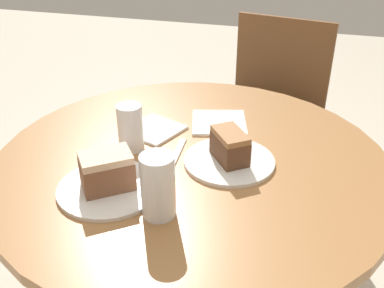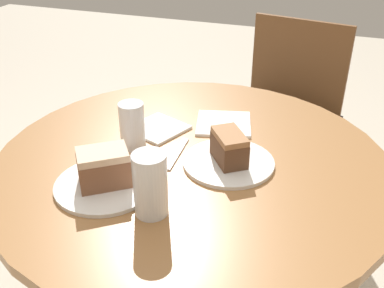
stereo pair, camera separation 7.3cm
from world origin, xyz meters
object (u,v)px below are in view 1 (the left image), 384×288
Objects in this scene: chair at (269,111)px; glass_water at (158,190)px; plate_far at (109,188)px; cake_slice_far at (107,171)px; glass_lemonade at (130,130)px; plate_near at (229,161)px; cake_slice_near at (230,146)px.

glass_water reaches higher than chair.
cake_slice_far is (-0.00, -0.00, 0.05)m from plate_far.
glass_lemonade is (-0.02, 0.19, 0.05)m from plate_far.
glass_lemonade is (-0.27, 0.00, 0.05)m from plate_near.
chair is 5.92× the size of glass_water.
plate_near is 0.04m from cake_slice_near.
glass_lemonade is at bearing 95.97° from plate_far.
cake_slice_near is 0.27m from glass_lemonade.
chair is 1.17m from plate_far.
cake_slice_near reaches higher than plate_near.
plate_near is 0.97× the size of plate_far.
plate_near is at bearing -0.05° from glass_lemonade.
plate_near is 1.61× the size of glass_water.
chair reaches higher than cake_slice_near.
cake_slice_near is at bearing 37.67° from cake_slice_far.
plate_near is at bearing 37.67° from cake_slice_far.
glass_lemonade reaches higher than cake_slice_near.
chair reaches higher than cake_slice_far.
glass_lemonade reaches higher than chair.
glass_lemonade is at bearing -96.44° from chair.
plate_far is (-0.25, -0.19, 0.00)m from plate_near.
glass_lemonade is (-0.27, 0.00, 0.01)m from cake_slice_near.
plate_far is at bearing -92.51° from chair.
plate_near is 1.66× the size of cake_slice_far.
plate_far is 0.20m from glass_lemonade.
chair is 3.68× the size of plate_near.
glass_water is at bearing -85.01° from chair.
plate_far is (-0.27, -1.11, 0.28)m from chair.
glass_water is at bearing -56.36° from glass_lemonade.
chair is at bearing 72.37° from glass_lemonade.
plate_far is 1.92× the size of cake_slice_near.
chair is at bearing 88.79° from plate_near.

